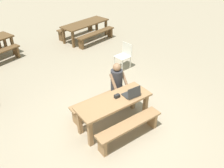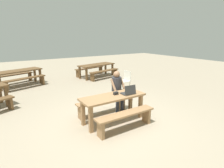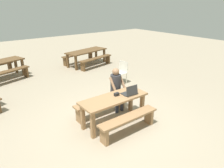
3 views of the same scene
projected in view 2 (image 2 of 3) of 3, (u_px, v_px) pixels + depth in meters
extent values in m
plane|color=tan|center=(113.00, 121.00, 4.97)|extent=(30.00, 30.00, 0.00)
cube|color=#9E754C|center=(113.00, 97.00, 4.78)|extent=(1.77, 0.65, 0.05)
cube|color=#9E754C|center=(91.00, 120.00, 4.28)|extent=(0.09, 0.09, 0.68)
cube|color=#9E754C|center=(140.00, 106.00, 5.11)|extent=(0.09, 0.09, 0.68)
cube|color=#9E754C|center=(83.00, 113.00, 4.65)|extent=(0.09, 0.09, 0.68)
cube|color=#9E754C|center=(130.00, 101.00, 5.48)|extent=(0.09, 0.09, 0.68)
cube|color=#9E754C|center=(126.00, 114.00, 4.40)|extent=(1.62, 0.30, 0.05)
cube|color=#9E754C|center=(101.00, 130.00, 4.08)|extent=(0.08, 0.24, 0.40)
cube|color=#9E754C|center=(146.00, 115.00, 4.83)|extent=(0.08, 0.24, 0.40)
cube|color=#9E754C|center=(103.00, 100.00, 5.31)|extent=(1.62, 0.30, 0.05)
cube|color=#9E754C|center=(81.00, 113.00, 5.00)|extent=(0.08, 0.24, 0.40)
cube|color=#9E754C|center=(122.00, 103.00, 5.75)|extent=(0.08, 0.24, 0.40)
cube|color=#2D2D2D|center=(127.00, 93.00, 4.96)|extent=(0.36, 0.27, 0.02)
cube|color=#2D2D2D|center=(130.00, 90.00, 4.80)|extent=(0.35, 0.07, 0.25)
cube|color=black|center=(130.00, 90.00, 4.81)|extent=(0.32, 0.06, 0.23)
cube|color=black|center=(116.00, 93.00, 4.86)|extent=(0.13, 0.08, 0.08)
cylinder|color=#333847|center=(117.00, 106.00, 5.44)|extent=(0.10, 0.10, 0.45)
cylinder|color=#333847|center=(122.00, 105.00, 5.53)|extent=(0.10, 0.10, 0.45)
cube|color=#333847|center=(118.00, 96.00, 5.49)|extent=(0.28, 0.28, 0.12)
cylinder|color=#333338|center=(117.00, 86.00, 5.48)|extent=(0.30, 0.30, 0.54)
cylinder|color=#936B4C|center=(114.00, 86.00, 5.30)|extent=(0.07, 0.32, 0.41)
cylinder|color=#936B4C|center=(123.00, 85.00, 5.48)|extent=(0.07, 0.32, 0.41)
sphere|color=#936B4C|center=(117.00, 74.00, 5.39)|extent=(0.20, 0.20, 0.20)
cube|color=silver|center=(123.00, 81.00, 7.59)|extent=(0.48, 0.48, 0.02)
cube|color=silver|center=(127.00, 76.00, 7.66)|extent=(0.06, 0.44, 0.41)
cylinder|color=silver|center=(117.00, 86.00, 7.68)|extent=(0.04, 0.04, 0.42)
cylinder|color=silver|center=(123.00, 88.00, 7.39)|extent=(0.04, 0.04, 0.42)
cylinder|color=silver|center=(124.00, 84.00, 7.90)|extent=(0.04, 0.04, 0.42)
cylinder|color=silver|center=(130.00, 86.00, 7.62)|extent=(0.04, 0.04, 0.42)
cube|color=brown|center=(7.00, 96.00, 5.95)|extent=(0.12, 0.12, 0.68)
cube|color=brown|center=(0.00, 93.00, 6.23)|extent=(0.12, 0.12, 0.68)
cube|color=brown|center=(10.00, 103.00, 5.71)|extent=(0.16, 0.25, 0.39)
cube|color=brown|center=(97.00, 65.00, 10.15)|extent=(2.25, 1.23, 0.05)
cube|color=brown|center=(87.00, 74.00, 9.38)|extent=(0.11, 0.11, 0.67)
cube|color=brown|center=(112.00, 70.00, 10.70)|extent=(0.11, 0.11, 0.67)
cube|color=brown|center=(80.00, 73.00, 9.78)|extent=(0.11, 0.11, 0.67)
cube|color=brown|center=(106.00, 68.00, 11.11)|extent=(0.11, 0.11, 0.67)
cube|color=brown|center=(105.00, 71.00, 9.78)|extent=(1.94, 0.70, 0.05)
cube|color=brown|center=(92.00, 77.00, 9.25)|extent=(0.13, 0.25, 0.41)
cube|color=brown|center=(115.00, 73.00, 10.43)|extent=(0.13, 0.25, 0.41)
cube|color=brown|center=(90.00, 68.00, 10.66)|extent=(1.94, 0.70, 0.05)
cube|color=brown|center=(78.00, 74.00, 10.13)|extent=(0.13, 0.25, 0.41)
cube|color=brown|center=(101.00, 70.00, 11.31)|extent=(0.13, 0.25, 0.41)
cube|color=brown|center=(18.00, 71.00, 8.28)|extent=(2.15, 1.31, 0.05)
cube|color=brown|center=(0.00, 83.00, 7.54)|extent=(0.11, 0.11, 0.69)
cube|color=brown|center=(40.00, 76.00, 8.90)|extent=(0.11, 0.11, 0.69)
cube|color=brown|center=(35.00, 75.00, 9.22)|extent=(0.11, 0.11, 0.69)
cube|color=brown|center=(25.00, 78.00, 7.98)|extent=(1.82, 0.83, 0.05)
cube|color=brown|center=(6.00, 87.00, 7.44)|extent=(0.15, 0.25, 0.43)
cube|color=brown|center=(42.00, 80.00, 8.64)|extent=(0.15, 0.25, 0.43)
cube|color=brown|center=(13.00, 75.00, 8.73)|extent=(1.82, 0.83, 0.05)
cube|color=brown|center=(30.00, 77.00, 9.39)|extent=(0.15, 0.25, 0.43)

